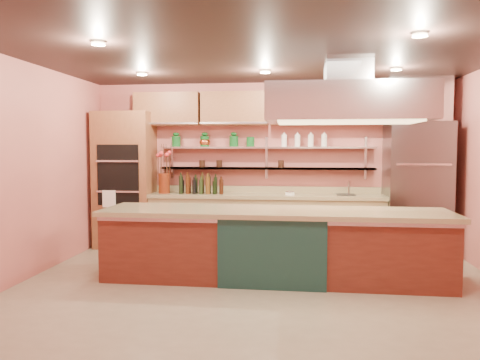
# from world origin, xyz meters

# --- Properties ---
(floor) EXTENTS (6.00, 5.00, 0.02)m
(floor) POSITION_xyz_m (0.00, 0.00, -0.01)
(floor) COLOR gray
(floor) RESTS_ON ground
(ceiling) EXTENTS (6.00, 5.00, 0.02)m
(ceiling) POSITION_xyz_m (0.00, 0.00, 2.80)
(ceiling) COLOR black
(ceiling) RESTS_ON wall_back
(wall_back) EXTENTS (6.00, 0.04, 2.80)m
(wall_back) POSITION_xyz_m (0.00, 2.50, 1.40)
(wall_back) COLOR #C8685E
(wall_back) RESTS_ON floor
(wall_front) EXTENTS (6.00, 0.04, 2.80)m
(wall_front) POSITION_xyz_m (0.00, -2.50, 1.40)
(wall_front) COLOR #C8685E
(wall_front) RESTS_ON floor
(wall_left) EXTENTS (0.04, 5.00, 2.80)m
(wall_left) POSITION_xyz_m (-3.00, 0.00, 1.40)
(wall_left) COLOR #C8685E
(wall_left) RESTS_ON floor
(oven_stack) EXTENTS (0.95, 0.64, 2.30)m
(oven_stack) POSITION_xyz_m (-2.45, 2.18, 1.15)
(oven_stack) COLOR brown
(oven_stack) RESTS_ON floor
(refrigerator) EXTENTS (0.95, 0.72, 2.10)m
(refrigerator) POSITION_xyz_m (2.35, 2.14, 1.05)
(refrigerator) COLOR slate
(refrigerator) RESTS_ON floor
(back_counter) EXTENTS (3.84, 0.64, 0.93)m
(back_counter) POSITION_xyz_m (-0.05, 2.20, 0.47)
(back_counter) COLOR tan
(back_counter) RESTS_ON floor
(wall_shelf_lower) EXTENTS (3.60, 0.26, 0.03)m
(wall_shelf_lower) POSITION_xyz_m (-0.05, 2.37, 1.35)
(wall_shelf_lower) COLOR silver
(wall_shelf_lower) RESTS_ON wall_back
(wall_shelf_upper) EXTENTS (3.60, 0.26, 0.03)m
(wall_shelf_upper) POSITION_xyz_m (-0.05, 2.37, 1.70)
(wall_shelf_upper) COLOR silver
(wall_shelf_upper) RESTS_ON wall_back
(upper_cabinets) EXTENTS (4.60, 0.36, 0.55)m
(upper_cabinets) POSITION_xyz_m (0.00, 2.32, 2.35)
(upper_cabinets) COLOR brown
(upper_cabinets) RESTS_ON wall_back
(range_hood) EXTENTS (2.00, 1.00, 0.45)m
(range_hood) POSITION_xyz_m (1.07, 0.46, 2.25)
(range_hood) COLOR silver
(range_hood) RESTS_ON ceiling
(ceiling_downlights) EXTENTS (4.00, 2.80, 0.02)m
(ceiling_downlights) POSITION_xyz_m (0.00, 0.20, 2.77)
(ceiling_downlights) COLOR #FFE5A5
(ceiling_downlights) RESTS_ON ceiling
(island) EXTENTS (4.35, 1.01, 0.91)m
(island) POSITION_xyz_m (0.17, 0.46, 0.45)
(island) COLOR maroon
(island) RESTS_ON floor
(flower_vase) EXTENTS (0.22, 0.22, 0.34)m
(flower_vase) POSITION_xyz_m (-1.76, 2.15, 1.10)
(flower_vase) COLOR #61210E
(flower_vase) RESTS_ON back_counter
(oil_bottle_cluster) EXTENTS (0.84, 0.44, 0.26)m
(oil_bottle_cluster) POSITION_xyz_m (-1.12, 2.15, 1.06)
(oil_bottle_cluster) COLOR black
(oil_bottle_cluster) RESTS_ON back_counter
(kitchen_scale) EXTENTS (0.16, 0.13, 0.08)m
(kitchen_scale) POSITION_xyz_m (0.35, 2.15, 0.97)
(kitchen_scale) COLOR white
(kitchen_scale) RESTS_ON back_counter
(bar_faucet) EXTENTS (0.04, 0.04, 0.23)m
(bar_faucet) POSITION_xyz_m (1.31, 2.25, 1.05)
(bar_faucet) COLOR silver
(bar_faucet) RESTS_ON back_counter
(copper_kettle) EXTENTS (0.22, 0.22, 0.15)m
(copper_kettle) POSITION_xyz_m (-1.10, 2.37, 1.79)
(copper_kettle) COLOR #D46231
(copper_kettle) RESTS_ON wall_shelf_upper
(green_canister) EXTENTS (0.17, 0.17, 0.16)m
(green_canister) POSITION_xyz_m (-0.32, 2.37, 1.80)
(green_canister) COLOR #104E1C
(green_canister) RESTS_ON wall_shelf_upper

